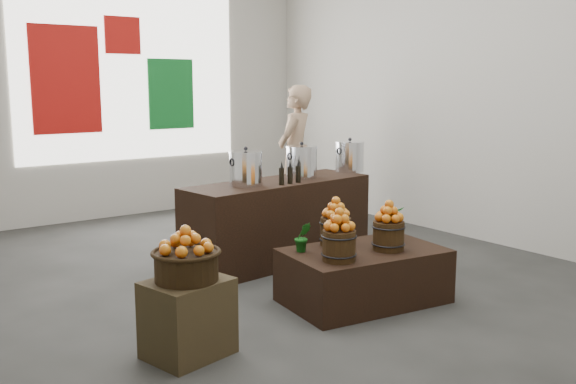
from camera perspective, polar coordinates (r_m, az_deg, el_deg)
ground at (r=6.34m, az=-3.23°, el=-7.43°), size 7.00×7.00×0.00m
back_wall at (r=9.19m, az=-15.62°, el=10.20°), size 6.00×0.04×4.00m
back_opening at (r=9.28m, az=-13.82°, el=10.27°), size 3.20×0.02×2.40m
deco_red_left at (r=8.96m, az=-19.15°, el=9.41°), size 0.90×0.04×1.40m
deco_green_right at (r=9.52m, az=-10.36°, el=8.56°), size 0.70×0.04×1.00m
deco_red_upper at (r=9.26m, az=-14.51°, el=13.34°), size 0.50×0.04×0.50m
crate at (r=4.54m, az=-8.90°, el=-11.01°), size 0.62×0.55×0.54m
wicker_basket at (r=4.42m, az=-9.02°, el=-6.54°), size 0.43×0.43×0.20m
apples_in_basket at (r=4.37m, az=-9.09°, el=-4.17°), size 0.34×0.34×0.18m
display_table at (r=5.58m, az=6.74°, el=-7.39°), size 1.43×0.99×0.46m
apple_bucket_front_left at (r=5.13m, az=4.56°, el=-4.78°), size 0.27×0.27×0.25m
apples_in_bucket_front_left at (r=5.08m, az=4.59°, el=-2.46°), size 0.20×0.20×0.18m
apple_bucket_front_right at (r=5.51m, az=8.92°, el=-3.85°), size 0.27×0.27×0.25m
apples_in_bucket_front_right at (r=5.47m, az=8.97°, el=-1.69°), size 0.20×0.20×0.18m
apple_bucket_rear at (r=5.61m, az=4.25°, el=-3.51°), size 0.27×0.27×0.25m
apples_in_bucket_rear at (r=5.57m, az=4.27°, el=-1.38°), size 0.20×0.20×0.18m
herb_garnish_right at (r=5.90m, az=8.94°, el=-2.75°), size 0.32×0.29×0.29m
herb_garnish_left at (r=5.39m, az=1.32°, el=-4.02°), size 0.17×0.16×0.25m
counter at (r=6.72m, az=-0.86°, el=-2.64°), size 2.16×0.89×0.86m
stock_pot_left at (r=6.34m, az=-3.77°, el=2.03°), size 0.32×0.32×0.32m
stock_pot_center at (r=6.84m, az=1.22°, el=2.61°), size 0.32×0.32×0.32m
stock_pot_right at (r=7.39m, az=5.50°, el=3.09°), size 0.32×0.32×0.32m
oil_cruets at (r=6.47m, az=0.36°, el=1.82°), size 0.23×0.08×0.24m
shopper at (r=8.64m, az=0.65°, el=3.41°), size 0.80×0.72×1.83m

